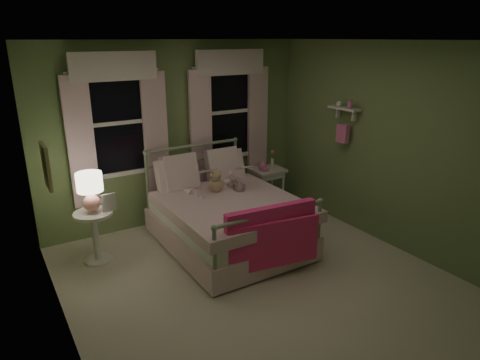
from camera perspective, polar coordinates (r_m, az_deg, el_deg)
room_shell at (r=4.48m, az=2.42°, el=1.25°), size 4.20×4.20×4.20m
bed at (r=5.63m, az=-1.87°, el=-4.98°), size 1.58×2.04×1.18m
pink_throw at (r=4.75m, az=4.33°, el=-6.69°), size 1.10×0.28×0.71m
child_left at (r=5.67m, az=-6.50°, el=0.75°), size 0.25×0.16×0.68m
child_right at (r=5.91m, az=-1.61°, el=1.96°), size 0.38×0.31×0.75m
book_left at (r=5.44m, az=-5.39°, el=0.62°), size 0.21×0.14×0.26m
book_right at (r=5.71m, az=-0.35°, el=1.12°), size 0.22×0.15×0.26m
teddy_bear at (r=5.70m, az=-3.23°, el=-0.32°), size 0.24×0.20×0.32m
nightstand_left at (r=5.48m, az=-18.78°, el=-6.31°), size 0.46×0.46×0.65m
table_lamp at (r=5.29m, az=-19.38°, el=-1.03°), size 0.30×0.30×0.47m
book_nightstand at (r=5.33m, az=-17.80°, el=-4.09°), size 0.17×0.23×0.02m
nightstand_right at (r=6.79m, az=3.71°, el=0.68°), size 0.50×0.40×0.64m
pink_toy at (r=6.69m, az=3.07°, el=1.82°), size 0.14×0.19×0.14m
bud_vase at (r=6.83m, az=4.34°, el=2.86°), size 0.06×0.06×0.28m
window_left at (r=5.87m, az=-15.99°, el=7.95°), size 1.34×0.13×1.96m
window_right at (r=6.53m, az=-1.38°, el=9.66°), size 1.34×0.13×1.96m
wall_shelf at (r=6.14m, az=13.63°, el=7.65°), size 0.15×0.50×0.60m
framed_picture at (r=4.31m, az=-24.43°, el=1.65°), size 0.03×0.32×0.42m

